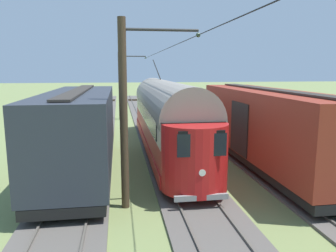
# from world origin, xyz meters

# --- Properties ---
(ground_plane) EXTENTS (220.00, 220.00, 0.00)m
(ground_plane) POSITION_xyz_m (0.00, 0.00, 0.00)
(ground_plane) COLOR olive
(track_streetcar_siding) EXTENTS (2.80, 80.00, 0.18)m
(track_streetcar_siding) POSITION_xyz_m (-4.61, -0.31, 0.05)
(track_streetcar_siding) COLOR #56514C
(track_streetcar_siding) RESTS_ON ground
(track_adjacent_siding) EXTENTS (2.80, 80.00, 0.18)m
(track_adjacent_siding) POSITION_xyz_m (0.00, -0.31, 0.05)
(track_adjacent_siding) COLOR #56514C
(track_adjacent_siding) RESTS_ON ground
(track_third_siding) EXTENTS (2.80, 80.00, 0.18)m
(track_third_siding) POSITION_xyz_m (4.61, -0.31, 0.05)
(track_third_siding) COLOR #56514C
(track_third_siding) RESTS_ON ground
(vintage_streetcar) EXTENTS (2.65, 17.76, 5.57)m
(vintage_streetcar) POSITION_xyz_m (0.00, 3.40, 2.26)
(vintage_streetcar) COLOR red
(vintage_streetcar) RESTS_ON ground
(boxcar_adjacent) EXTENTS (2.96, 12.89, 3.85)m
(boxcar_adjacent) POSITION_xyz_m (-4.60, 7.41, 2.16)
(boxcar_adjacent) COLOR maroon
(boxcar_adjacent) RESTS_ON ground
(boxcar_far_siding) EXTENTS (2.96, 11.22, 3.85)m
(boxcar_far_siding) POSITION_xyz_m (4.61, 7.27, 2.16)
(boxcar_far_siding) COLOR #2D333D
(boxcar_far_siding) RESTS_ON ground
(catenary_pole_foreground) EXTENTS (2.84, 0.28, 6.67)m
(catenary_pole_foreground) POSITION_xyz_m (2.54, -10.46, 3.50)
(catenary_pole_foreground) COLOR #423323
(catenary_pole_foreground) RESTS_ON ground
(catenary_pole_mid_near) EXTENTS (2.84, 0.28, 6.67)m
(catenary_pole_mid_near) POSITION_xyz_m (2.54, 11.39, 3.50)
(catenary_pole_mid_near) COLOR #423323
(catenary_pole_mid_near) RESTS_ON ground
(overhead_wire_run) EXTENTS (2.63, 47.69, 0.18)m
(overhead_wire_run) POSITION_xyz_m (0.04, 10.64, 6.13)
(overhead_wire_run) COLOR black
(overhead_wire_run) RESTS_ON ground
(spare_tie_stack) EXTENTS (2.40, 2.40, 0.54)m
(spare_tie_stack) POSITION_xyz_m (7.89, -6.68, 0.27)
(spare_tie_stack) COLOR #2D2316
(spare_tie_stack) RESTS_ON ground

